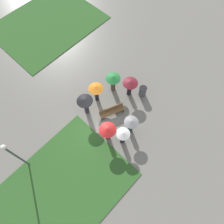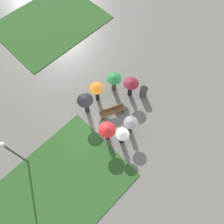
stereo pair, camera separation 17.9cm
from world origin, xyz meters
name	(u,v)px [view 1 (the left image)]	position (x,y,z in m)	size (l,w,h in m)	color
ground_plane	(97,122)	(0.00, 0.00, 0.00)	(90.00, 90.00, 0.00)	slate
lawn_patch_near	(60,191)	(-5.19, -1.74, 0.03)	(9.09, 6.48, 0.06)	#2D5B26
lawn_patch_far	(48,24)	(4.08, 10.85, 0.03)	(9.67, 7.75, 0.06)	#2D5B26
park_bench	(112,111)	(1.31, -0.32, 0.47)	(1.93, 1.15, 0.90)	brown
lamp_post	(13,154)	(-5.52, 1.20, 2.72)	(0.32, 0.32, 4.21)	#474C51
trash_bin	(143,91)	(4.25, -0.92, 0.48)	(0.61, 0.61, 0.95)	#4C4C51
crowd_person_orange	(96,89)	(1.44, 1.41, 1.49)	(1.11, 1.11, 1.91)	black
crowd_person_green	(113,80)	(3.01, 1.13, 1.36)	(1.16, 1.16, 1.82)	#47382D
crowd_person_grey	(131,124)	(1.23, -2.26, 1.16)	(1.01, 1.01, 1.75)	#1E3328
crowd_person_maroon	(130,85)	(3.59, -0.10, 1.27)	(1.18, 1.18, 1.73)	black
crowd_person_white	(123,135)	(0.21, -2.42, 1.24)	(0.97, 0.97, 1.78)	black
crowd_person_black	(85,103)	(0.12, 1.18, 1.40)	(1.18, 1.18, 1.94)	#2D2333
crowd_person_red	(108,131)	(-0.32, -1.48, 1.40)	(1.18, 1.18, 1.87)	#47382D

